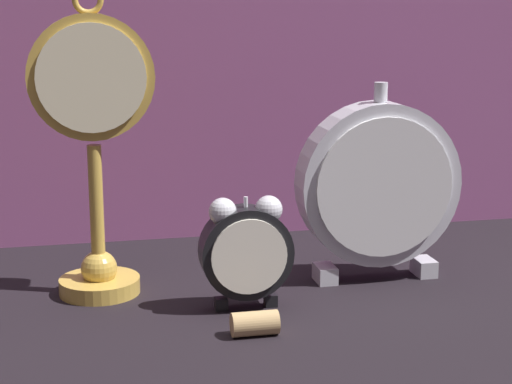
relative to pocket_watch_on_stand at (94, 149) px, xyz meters
The scene contains 6 objects.
ground_plane 0.25m from the pocket_watch_on_stand, 40.59° to the right, with size 4.00×4.00×0.00m, color black.
fabric_backdrop_drape 0.28m from the pocket_watch_on_stand, 52.21° to the left, with size 1.25×0.01×0.57m, color #8E4C7F.
pocket_watch_on_stand is the anchor object (origin of this frame).
alarm_clock_twin_bell 0.18m from the pocket_watch_on_stand, 28.45° to the right, with size 0.09×0.03×0.11m.
mantel_clock_silver 0.29m from the pocket_watch_on_stand, ahead, with size 0.17×0.04×0.21m.
wine_cork 0.24m from the pocket_watch_on_stand, 47.54° to the right, with size 0.02×0.02×0.04m, color tan.
Camera 1 is at (-0.17, -0.71, 0.29)m, focal length 60.00 mm.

